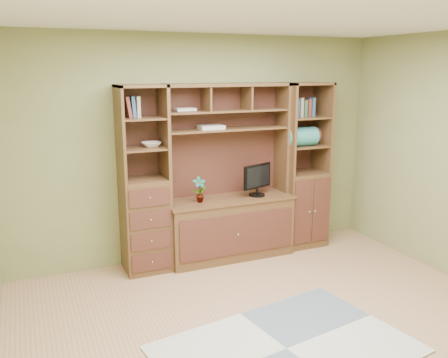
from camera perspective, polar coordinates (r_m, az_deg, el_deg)
name	(u,v)px	position (r m, az deg, el deg)	size (l,w,h in m)	color
room	(288,185)	(3.81, 7.69, -0.76)	(4.60, 4.10, 2.64)	#AA7C59
center_hutch	(230,173)	(5.49, 0.67, 0.67)	(1.54, 0.53, 2.05)	#4E321B
left_tower	(144,180)	(5.21, -9.61, -0.18)	(0.50, 0.45, 2.05)	#4E321B
right_tower	(303,166)	(6.00, 9.51, 1.57)	(0.55, 0.45, 2.05)	#4E321B
rug	(286,349)	(4.08, 7.53, -19.63)	(1.98, 1.32, 0.01)	gray
monitor	(257,174)	(5.61, 4.02, 0.58)	(0.43, 0.19, 0.53)	black
orchid	(200,190)	(5.35, -2.96, -1.29)	(0.16, 0.11, 0.30)	#B0673B
magazines	(211,127)	(5.41, -1.59, 6.26)	(0.28, 0.20, 0.04)	#AEA595
bowl	(151,144)	(5.16, -8.74, 4.14)	(0.21, 0.21, 0.05)	silver
blanket_teal	(301,137)	(5.85, 9.20, 5.06)	(0.40, 0.23, 0.23)	#2D7871
blanket_red	(305,136)	(6.04, 9.71, 5.16)	(0.36, 0.20, 0.20)	brown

